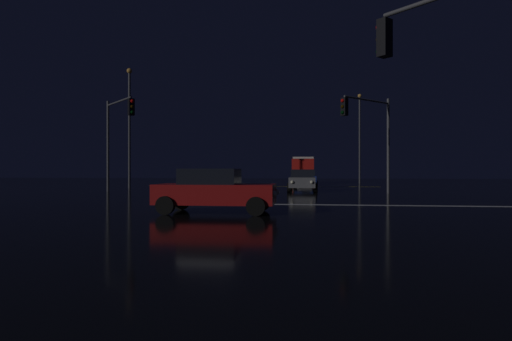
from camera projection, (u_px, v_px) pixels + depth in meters
The scene contains 14 objects.
ground at pixel (209, 205), 19.10m from camera, with size 120.00×120.00×0.10m, color black.
stop_line_north at pixel (241, 193), 28.25m from camera, with size 0.35×15.88×0.01m.
centre_line_ns at pixel (261, 186), 39.77m from camera, with size 22.00×0.15×0.01m.
crosswalk_bar_east at pixel (424, 206), 17.96m from camera, with size 15.88×0.40×0.01m.
sedan_gray at pixel (302, 180), 30.37m from camera, with size 2.02×4.33×1.57m.
sedan_blue at pixel (306, 178), 36.81m from camera, with size 2.02×4.33×1.57m.
sedan_white at pixel (303, 177), 42.84m from camera, with size 2.02×4.33×1.57m.
box_truck at pixel (303, 169), 50.03m from camera, with size 2.68×8.28×3.08m.
sedan_red_crossing at pixel (215, 190), 15.03m from camera, with size 4.33×2.02×1.57m.
traffic_signal_se at pixel (474, 53), 9.85m from camera, with size 3.38×3.38×6.13m.
traffic_signal_nw at pixel (117, 127), 28.39m from camera, with size 3.36×3.36×6.41m.
traffic_signal_ne at pixel (370, 126), 26.32m from camera, with size 3.38×3.38×6.17m.
streetlamp_left_near at pixel (129, 120), 35.07m from camera, with size 0.44×0.44×10.00m.
streetlamp_right_far at pixel (360, 133), 48.42m from camera, with size 0.44×0.44×10.29m.
Camera 1 is at (4.44, -18.70, 1.51)m, focal length 29.63 mm.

